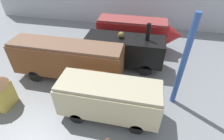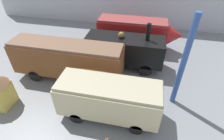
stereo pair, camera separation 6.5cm
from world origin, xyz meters
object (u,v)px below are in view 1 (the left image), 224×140
object	(u,v)px
streamlined_locomotive	(138,31)
visitor_person	(56,100)
steam_locomotive	(124,49)
passenger_coach_vintage	(109,98)
passenger_coach_wooden	(67,59)

from	to	relation	value
streamlined_locomotive	visitor_person	distance (m)	12.97
steam_locomotive	passenger_coach_vintage	size ratio (longest dim) A/B	1.06
streamlined_locomotive	passenger_coach_vintage	xyz separation A→B (m)	(-1.16, -11.43, -0.31)
passenger_coach_wooden	passenger_coach_vintage	world-z (taller)	passenger_coach_wooden
streamlined_locomotive	steam_locomotive	xyz separation A→B (m)	(-1.06, -4.33, -0.13)
passenger_coach_wooden	passenger_coach_vintage	xyz separation A→B (m)	(4.96, -3.73, -0.42)
passenger_coach_wooden	visitor_person	size ratio (longest dim) A/B	6.30
passenger_coach_vintage	visitor_person	distance (m)	4.58
streamlined_locomotive	passenger_coach_vintage	size ratio (longest dim) A/B	1.33
steam_locomotive	streamlined_locomotive	bearing A→B (deg)	76.21
steam_locomotive	passenger_coach_vintage	xyz separation A→B (m)	(-0.10, -7.09, -0.18)
steam_locomotive	passenger_coach_wooden	distance (m)	6.08
passenger_coach_wooden	passenger_coach_vintage	bearing A→B (deg)	-36.95
streamlined_locomotive	passenger_coach_vintage	world-z (taller)	streamlined_locomotive
streamlined_locomotive	steam_locomotive	size ratio (longest dim) A/B	1.26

